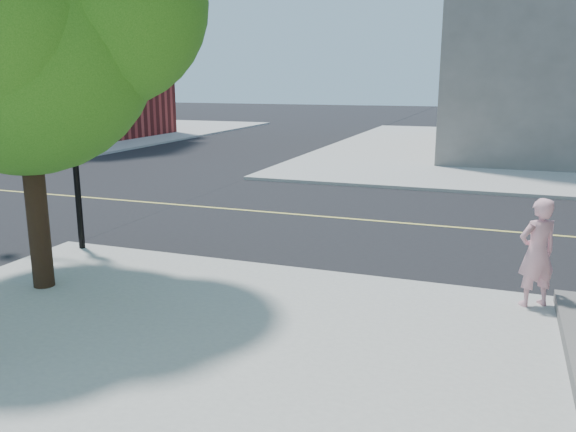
% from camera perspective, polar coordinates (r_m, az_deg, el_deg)
% --- Properties ---
extents(ground, '(140.00, 140.00, 0.00)m').
position_cam_1_polar(ground, '(12.71, -16.99, -3.30)').
color(ground, black).
rests_on(ground, ground).
extents(road_ew, '(140.00, 9.00, 0.01)m').
position_cam_1_polar(road_ew, '(16.40, -7.60, 0.82)').
color(road_ew, black).
rests_on(road_ew, ground).
extents(sidewalk_nw, '(26.00, 25.00, 0.12)m').
position_cam_1_polar(sidewalk_nw, '(43.73, -24.46, 7.49)').
color(sidewalk_nw, '#A8A7A1').
rests_on(sidewalk_nw, ground).
extents(church, '(15.20, 12.00, 14.40)m').
position_cam_1_polar(church, '(39.17, -25.90, 17.31)').
color(church, maroon).
rests_on(church, sidewalk_nw).
extents(man_on_phone, '(0.72, 0.66, 1.66)m').
position_cam_1_polar(man_on_phone, '(9.51, 22.97, -3.28)').
color(man_on_phone, '#EEA7B5').
rests_on(man_on_phone, sidewalk_se).
extents(street_tree, '(5.15, 4.68, 6.84)m').
position_cam_1_polar(street_tree, '(10.09, -24.24, 18.10)').
color(street_tree, black).
rests_on(street_tree, sidewalk_se).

